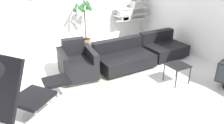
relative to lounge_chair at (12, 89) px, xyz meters
The scene contains 10 objects.
ground_plane 1.72m from the lounge_chair, ahead, with size 12.00×12.00×0.00m, color silver.
round_rug 1.67m from the lounge_chair, ahead, with size 2.21×2.21×0.01m.
lounge_chair is the anchor object (origin of this frame).
ottoman 1.03m from the lounge_chair, 38.19° to the left, with size 0.45×0.39×0.39m.
armchair_red 1.87m from the lounge_chair, 41.95° to the left, with size 0.81×0.90×0.80m.
couch_low 2.80m from the lounge_chair, 25.53° to the left, with size 1.34×0.90×0.63m.
couch_second 4.05m from the lounge_chair, 19.06° to the left, with size 1.08×0.89×0.63m.
side_table 3.12m from the lounge_chair, ahead, with size 0.41×0.41×0.40m.
potted_plant 3.61m from the lounge_chair, 52.56° to the left, with size 0.60×0.59×1.55m.
shelf_unit 4.88m from the lounge_chair, 38.63° to the left, with size 1.14×0.28×1.70m.
Camera 1 is at (-1.55, -3.07, 2.28)m, focal length 35.00 mm.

